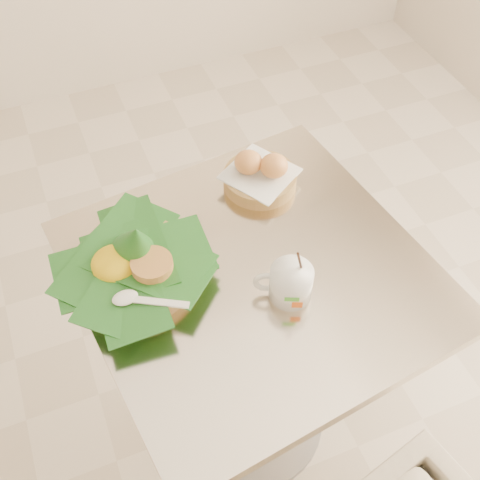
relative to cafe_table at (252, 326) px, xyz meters
name	(u,v)px	position (x,y,z in m)	size (l,w,h in m)	color
floor	(190,433)	(-0.19, 0.02, -0.53)	(3.60, 3.60, 0.00)	beige
cafe_table	(252,326)	(0.00, 0.00, 0.00)	(0.79, 0.79, 0.75)	gray
rice_basket	(133,262)	(-0.23, 0.08, 0.26)	(0.32, 0.32, 0.16)	tan
bread_basket	(260,175)	(0.11, 0.23, 0.25)	(0.20, 0.20, 0.09)	tan
coffee_mug	(290,282)	(0.04, -0.08, 0.26)	(0.12, 0.09, 0.15)	white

